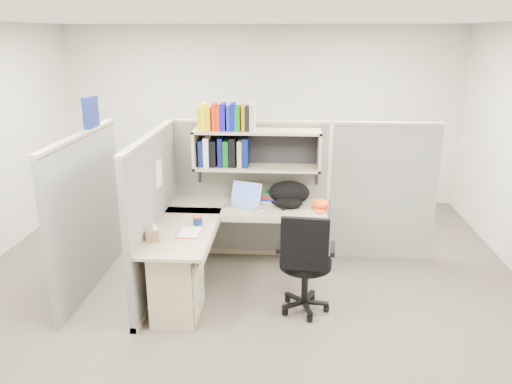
# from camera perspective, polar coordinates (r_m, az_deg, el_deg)

# --- Properties ---
(ground) EXTENTS (6.00, 6.00, 0.00)m
(ground) POSITION_cam_1_polar(r_m,az_deg,el_deg) (5.35, -1.50, -10.98)
(ground) COLOR #3D362F
(ground) RESTS_ON ground
(room_shell) EXTENTS (6.00, 6.00, 6.00)m
(room_shell) POSITION_cam_1_polar(r_m,az_deg,el_deg) (4.79, -1.65, 6.31)
(room_shell) COLOR beige
(room_shell) RESTS_ON ground
(cubicle) EXTENTS (3.79, 1.84, 1.95)m
(cubicle) POSITION_cam_1_polar(r_m,az_deg,el_deg) (5.45, -4.97, -0.09)
(cubicle) COLOR slate
(cubicle) RESTS_ON ground
(desk) EXTENTS (1.74, 1.75, 0.73)m
(desk) POSITION_cam_1_polar(r_m,az_deg,el_deg) (4.95, -6.61, -7.86)
(desk) COLOR tan
(desk) RESTS_ON ground
(laptop) EXTENTS (0.46, 0.46, 0.26)m
(laptop) POSITION_cam_1_polar(r_m,az_deg,el_deg) (5.50, -1.66, -0.39)
(laptop) COLOR silver
(laptop) RESTS_ON desk
(backpack) EXTENTS (0.53, 0.45, 0.27)m
(backpack) POSITION_cam_1_polar(r_m,az_deg,el_deg) (5.53, 3.80, -0.26)
(backpack) COLOR black
(backpack) RESTS_ON desk
(orange_cap) EXTENTS (0.22, 0.25, 0.10)m
(orange_cap) POSITION_cam_1_polar(r_m,az_deg,el_deg) (5.51, 7.39, -1.35)
(orange_cap) COLOR #F34C15
(orange_cap) RESTS_ON desk
(snack_canister) EXTENTS (0.10, 0.10, 0.10)m
(snack_canister) POSITION_cam_1_polar(r_m,az_deg,el_deg) (5.04, -6.69, -3.17)
(snack_canister) COLOR navy
(snack_canister) RESTS_ON desk
(tissue_box) EXTENTS (0.12, 0.12, 0.18)m
(tissue_box) POSITION_cam_1_polar(r_m,az_deg,el_deg) (4.71, -11.56, -4.43)
(tissue_box) COLOR #A37C5C
(tissue_box) RESTS_ON desk
(mouse) EXTENTS (0.09, 0.07, 0.03)m
(mouse) POSITION_cam_1_polar(r_m,az_deg,el_deg) (5.34, 0.81, -2.25)
(mouse) COLOR #8AAAC5
(mouse) RESTS_ON desk
(paper_cup) EXTENTS (0.08, 0.08, 0.09)m
(paper_cup) POSITION_cam_1_polar(r_m,az_deg,el_deg) (5.68, -0.89, -0.66)
(paper_cup) COLOR silver
(paper_cup) RESTS_ON desk
(book_stack) EXTENTS (0.21, 0.25, 0.11)m
(book_stack) POSITION_cam_1_polar(r_m,az_deg,el_deg) (5.71, 1.62, -0.49)
(book_stack) COLOR gray
(book_stack) RESTS_ON desk
(loose_paper) EXTENTS (0.20, 0.27, 0.00)m
(loose_paper) POSITION_cam_1_polar(r_m,az_deg,el_deg) (4.87, -7.60, -4.58)
(loose_paper) COLOR silver
(loose_paper) RESTS_ON desk
(task_chair) EXTENTS (0.56, 0.51, 1.04)m
(task_chair) POSITION_cam_1_polar(r_m,az_deg,el_deg) (4.78, 5.59, -9.79)
(task_chair) COLOR black
(task_chair) RESTS_ON ground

